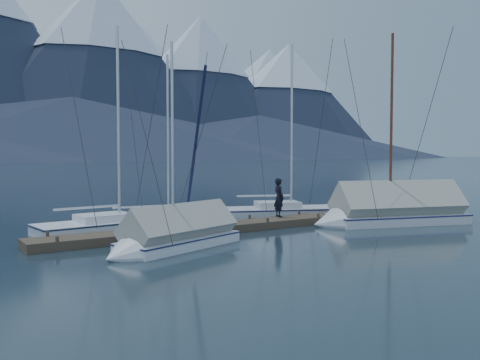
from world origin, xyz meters
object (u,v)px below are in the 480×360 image
sailboat_open_mid (178,223)px  person (279,198)px  sailboat_covered_near (387,214)px  sailboat_open_left (130,225)px  sailboat_open_right (301,213)px  sailboat_covered_far (171,238)px

sailboat_open_mid → person: size_ratio=4.65×
sailboat_covered_near → sailboat_open_mid: bearing=149.6°
sailboat_open_left → sailboat_open_right: bearing=-3.3°
sailboat_covered_far → sailboat_open_right: bearing=25.4°
sailboat_open_mid → sailboat_covered_near: 9.91m
sailboat_covered_far → sailboat_covered_near: bearing=0.4°
sailboat_covered_near → sailboat_covered_far: sailboat_covered_near is taller
sailboat_open_left → sailboat_covered_near: 11.99m
sailboat_open_mid → sailboat_open_left: bearing=174.6°
sailboat_covered_far → person: size_ratio=4.28×
person → sailboat_open_mid: bearing=74.6°
sailboat_covered_far → person: sailboat_covered_far is taller
sailboat_open_right → sailboat_covered_near: size_ratio=1.00×
sailboat_open_right → sailboat_covered_far: 11.07m
sailboat_open_right → person: sailboat_open_right is taller
sailboat_covered_far → sailboat_open_mid: bearing=60.9°
sailboat_open_mid → sailboat_open_right: sailboat_open_right is taller
sailboat_covered_near → person: bearing=146.1°
sailboat_open_mid → person: bearing=-26.7°
sailboat_open_right → sailboat_covered_far: (-10.00, -4.75, 0.21)m
sailboat_open_left → sailboat_covered_far: (-0.58, -5.30, 0.22)m
sailboat_covered_near → person: sailboat_covered_near is taller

